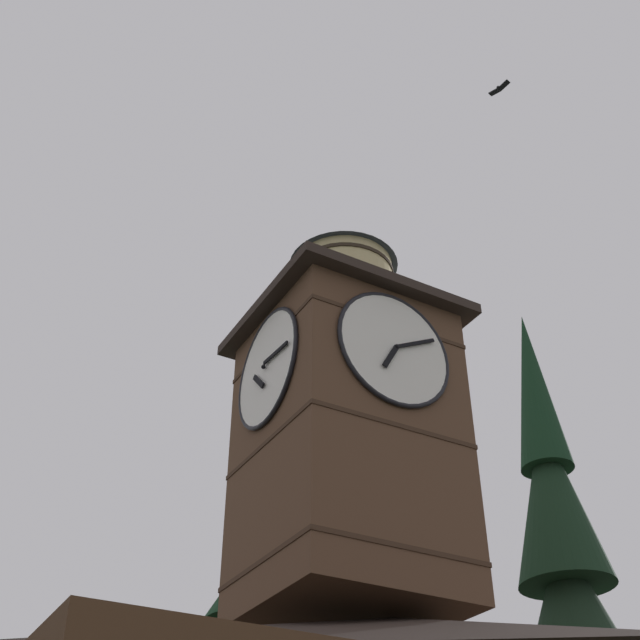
# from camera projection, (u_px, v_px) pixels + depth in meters

# --- Properties ---
(clock_tower) EXTENTS (4.66, 4.66, 10.00)m
(clock_tower) POSITION_uv_depth(u_px,v_px,m) (346.00, 424.00, 18.98)
(clock_tower) COLOR brown
(clock_tower) RESTS_ON building_main
(flying_bird_high) EXTENTS (0.31, 0.69, 0.12)m
(flying_bird_high) POSITION_uv_depth(u_px,v_px,m) (499.00, 89.00, 24.37)
(flying_bird_high) COLOR black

